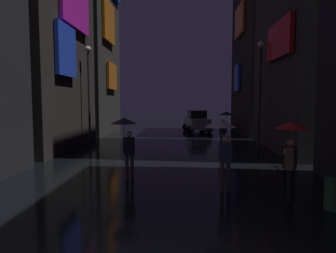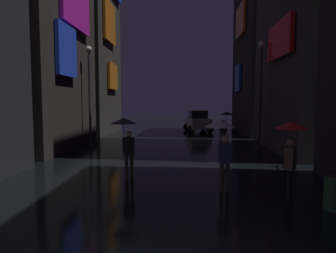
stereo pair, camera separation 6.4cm
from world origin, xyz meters
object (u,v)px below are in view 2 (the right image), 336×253
(streetlamp_left_far, at_px, (89,85))
(car_distant, at_px, (198,121))
(pedestrian_midstreet_left_red, at_px, (291,138))
(trash_bin, at_px, (333,191))
(bicycle_parked_at_storefront, at_px, (285,160))
(pedestrian_foreground_right_black, at_px, (226,119))
(pedestrian_foreground_left_black, at_px, (125,131))
(streetlamp_right_far, at_px, (261,83))
(pedestrian_near_crossing_clear, at_px, (221,135))

(streetlamp_left_far, bearing_deg, car_distant, 52.88)
(pedestrian_midstreet_left_red, height_order, car_distant, pedestrian_midstreet_left_red)
(pedestrian_midstreet_left_red, bearing_deg, trash_bin, -44.33)
(pedestrian_midstreet_left_red, bearing_deg, bicycle_parked_at_storefront, 73.33)
(pedestrian_midstreet_left_red, height_order, bicycle_parked_at_storefront, pedestrian_midstreet_left_red)
(car_distant, bearing_deg, bicycle_parked_at_storefront, -80.36)
(pedestrian_midstreet_left_red, distance_m, streetlamp_left_far, 13.10)
(pedestrian_midstreet_left_red, xyz_separation_m, trash_bin, (0.78, -0.77, -1.20))
(pedestrian_foreground_right_black, relative_size, bicycle_parked_at_storefront, 1.20)
(pedestrian_foreground_left_black, bearing_deg, car_distant, 79.10)
(bicycle_parked_at_storefront, bearing_deg, streetlamp_right_far, 85.81)
(pedestrian_midstreet_left_red, bearing_deg, streetlamp_left_far, 131.14)
(pedestrian_near_crossing_clear, xyz_separation_m, streetlamp_right_far, (3.26, 8.53, 2.07))
(pedestrian_foreground_right_black, bearing_deg, trash_bin, -82.60)
(streetlamp_right_far, bearing_deg, pedestrian_near_crossing_clear, -110.92)
(trash_bin, bearing_deg, pedestrian_midstreet_left_red, 135.67)
(pedestrian_near_crossing_clear, height_order, streetlamp_right_far, streetlamp_right_far)
(pedestrian_midstreet_left_red, xyz_separation_m, streetlamp_right_far, (1.48, 9.13, 2.07))
(pedestrian_foreground_right_black, bearing_deg, streetlamp_left_far, 174.24)
(pedestrian_foreground_right_black, xyz_separation_m, car_distant, (-1.05, 10.04, -0.74))
(pedestrian_foreground_left_black, relative_size, streetlamp_right_far, 0.35)
(streetlamp_right_far, height_order, trash_bin, streetlamp_right_far)
(pedestrian_foreground_left_black, xyz_separation_m, pedestrian_near_crossing_clear, (3.06, -1.22, 0.00))
(streetlamp_right_far, distance_m, streetlamp_left_far, 10.02)
(bicycle_parked_at_storefront, bearing_deg, trash_bin, -93.86)
(pedestrian_near_crossing_clear, height_order, streetlamp_left_far, streetlamp_left_far)
(pedestrian_foreground_left_black, distance_m, pedestrian_foreground_right_black, 8.34)
(pedestrian_foreground_left_black, relative_size, car_distant, 0.49)
(pedestrian_midstreet_left_red, distance_m, trash_bin, 1.63)
(pedestrian_foreground_right_black, bearing_deg, pedestrian_midstreet_left_red, -86.96)
(pedestrian_near_crossing_clear, height_order, car_distant, pedestrian_near_crossing_clear)
(bicycle_parked_at_storefront, bearing_deg, pedestrian_foreground_left_black, -163.20)
(pedestrian_near_crossing_clear, xyz_separation_m, car_distant, (0.25, 18.37, -0.74))
(pedestrian_foreground_right_black, xyz_separation_m, streetlamp_right_far, (1.96, 0.20, 2.07))
(pedestrian_foreground_right_black, distance_m, car_distant, 10.12)
(bicycle_parked_at_storefront, distance_m, car_distant, 15.60)
(bicycle_parked_at_storefront, relative_size, car_distant, 0.41)
(pedestrian_foreground_right_black, height_order, bicycle_parked_at_storefront, pedestrian_foreground_right_black)
(pedestrian_near_crossing_clear, bearing_deg, car_distant, 89.24)
(pedestrian_midstreet_left_red, xyz_separation_m, streetlamp_left_far, (-8.52, 9.75, 2.03))
(pedestrian_near_crossing_clear, relative_size, pedestrian_foreground_right_black, 1.00)
(pedestrian_foreground_left_black, xyz_separation_m, bicycle_parked_at_storefront, (5.91, 1.79, -1.28))
(trash_bin, bearing_deg, pedestrian_foreground_right_black, 97.40)
(pedestrian_foreground_right_black, xyz_separation_m, pedestrian_midstreet_left_red, (0.48, -8.94, 0.00))
(pedestrian_near_crossing_clear, xyz_separation_m, pedestrian_foreground_right_black, (1.30, 8.33, 0.00))
(bicycle_parked_at_storefront, relative_size, trash_bin, 1.89)
(pedestrian_midstreet_left_red, relative_size, car_distant, 0.49)
(pedestrian_near_crossing_clear, distance_m, car_distant, 18.39)
(pedestrian_foreground_right_black, bearing_deg, bicycle_parked_at_storefront, -73.73)
(streetlamp_right_far, bearing_deg, trash_bin, -94.04)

